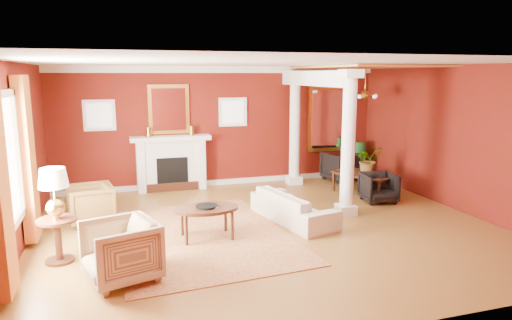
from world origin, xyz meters
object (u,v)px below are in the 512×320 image
object	(u,v)px
armchair_stripe	(121,248)
dining_table	(365,177)
sofa	(293,202)
coffee_table	(207,210)
armchair_leopard	(90,202)
side_table	(55,200)

from	to	relation	value
armchair_stripe	dining_table	bearing A→B (deg)	102.34
sofa	dining_table	size ratio (longest dim) A/B	1.41
armchair_stripe	coffee_table	xyz separation A→B (m)	(1.39, 1.21, 0.05)
armchair_stripe	dining_table	xyz separation A→B (m)	(5.42, 3.02, -0.07)
coffee_table	dining_table	distance (m)	4.41
armchair_leopard	dining_table	size ratio (longest dim) A/B	0.58
sofa	dining_table	world-z (taller)	dining_table
side_table	sofa	bearing A→B (deg)	10.53
sofa	armchair_stripe	world-z (taller)	armchair_stripe
side_table	armchair_stripe	bearing A→B (deg)	-46.58
dining_table	armchair_stripe	bearing A→B (deg)	95.03
coffee_table	dining_table	size ratio (longest dim) A/B	0.79
armchair_stripe	dining_table	world-z (taller)	armchair_stripe
sofa	coffee_table	bearing A→B (deg)	91.44
coffee_table	dining_table	world-z (taller)	dining_table
sofa	dining_table	distance (m)	2.68
armchair_stripe	sofa	bearing A→B (deg)	101.14
side_table	dining_table	size ratio (longest dim) A/B	1.02
dining_table	coffee_table	bearing A→B (deg)	90.04
coffee_table	dining_table	bearing A→B (deg)	24.10
armchair_stripe	armchair_leopard	bearing A→B (deg)	173.72
dining_table	sofa	bearing A→B (deg)	96.62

